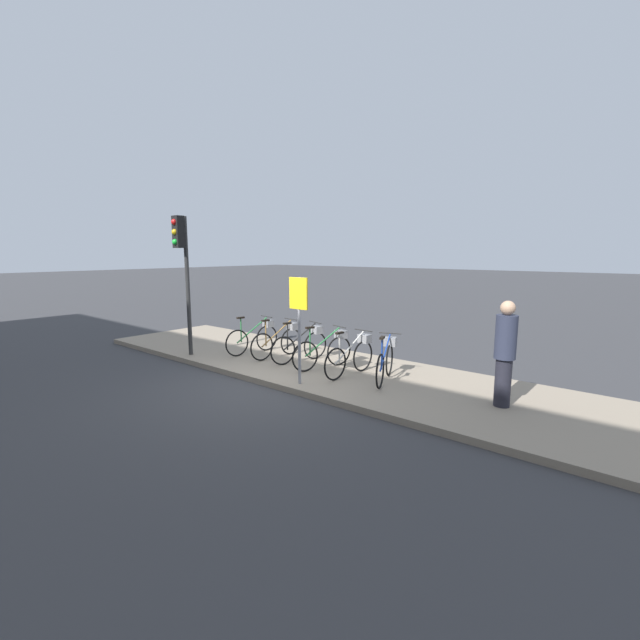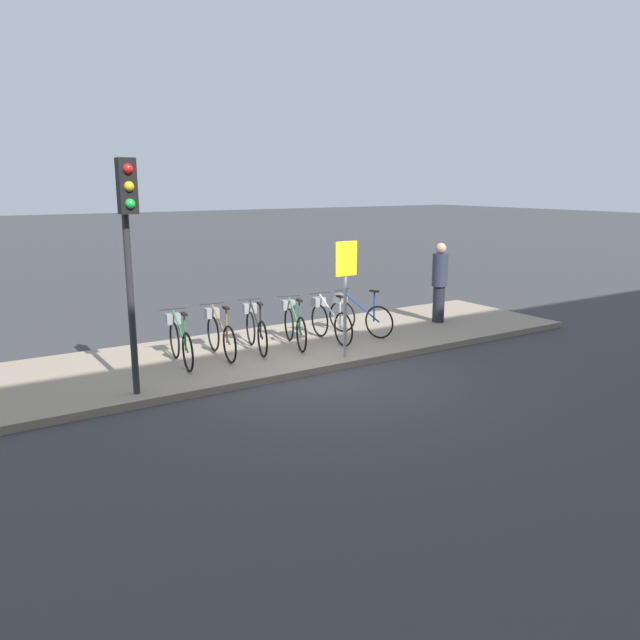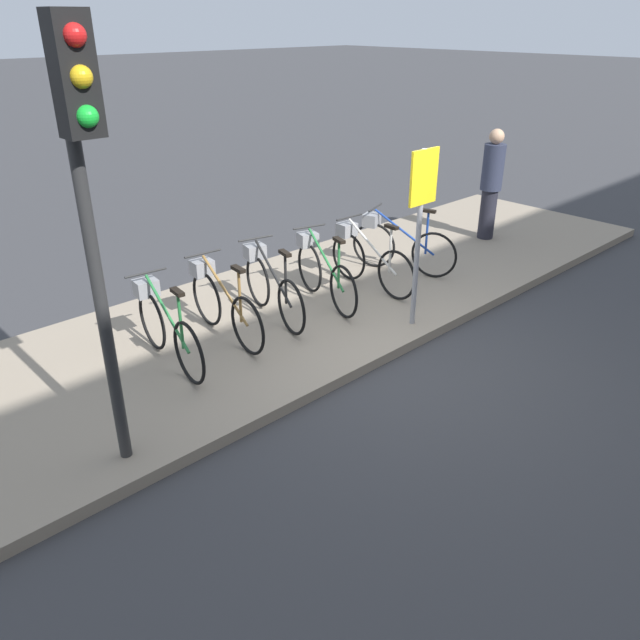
% 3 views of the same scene
% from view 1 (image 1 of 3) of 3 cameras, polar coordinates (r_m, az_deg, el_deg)
% --- Properties ---
extents(ground_plane, '(120.00, 120.00, 0.00)m').
position_cam_1_polar(ground_plane, '(8.74, -7.50, -8.73)').
color(ground_plane, '#38383A').
extents(sidewalk, '(12.84, 3.23, 0.12)m').
position_cam_1_polar(sidewalk, '(9.85, -0.59, -6.24)').
color(sidewalk, gray).
rests_on(sidewalk, ground_plane).
extents(parked_bicycle_0, '(0.46, 1.57, 0.97)m').
position_cam_1_polar(parked_bicycle_0, '(10.97, -8.61, -2.13)').
color(parked_bicycle_0, black).
rests_on(parked_bicycle_0, sidewalk).
extents(parked_bicycle_1, '(0.46, 1.57, 0.97)m').
position_cam_1_polar(parked_bicycle_1, '(10.47, -5.38, -2.60)').
color(parked_bicycle_1, black).
rests_on(parked_bicycle_1, sidewalk).
extents(parked_bicycle_2, '(0.53, 1.54, 0.97)m').
position_cam_1_polar(parked_bicycle_2, '(10.00, -2.30, -3.12)').
color(parked_bicycle_2, black).
rests_on(parked_bicycle_2, sidewalk).
extents(parked_bicycle_3, '(0.58, 1.53, 0.97)m').
position_cam_1_polar(parked_bicycle_3, '(9.44, 0.81, -3.86)').
color(parked_bicycle_3, black).
rests_on(parked_bicycle_3, sidewalk).
extents(parked_bicycle_4, '(0.46, 1.57, 0.97)m').
position_cam_1_polar(parked_bicycle_4, '(8.94, 4.36, -4.61)').
color(parked_bicycle_4, black).
rests_on(parked_bicycle_4, sidewalk).
extents(parked_bicycle_5, '(0.65, 1.50, 0.97)m').
position_cam_1_polar(parked_bicycle_5, '(8.63, 8.80, -5.19)').
color(parked_bicycle_5, black).
rests_on(parked_bicycle_5, sidewalk).
extents(pedestrian, '(0.34, 0.34, 1.77)m').
position_cam_1_polar(pedestrian, '(7.63, 23.43, -3.84)').
color(pedestrian, '#23232D').
rests_on(pedestrian, sidewalk).
extents(traffic_light, '(0.24, 0.40, 3.38)m').
position_cam_1_polar(traffic_light, '(10.87, -17.90, 8.09)').
color(traffic_light, '#2D2D2D').
rests_on(traffic_light, sidewalk).
extents(sign_post, '(0.44, 0.07, 2.07)m').
position_cam_1_polar(sign_post, '(8.12, -2.83, 1.07)').
color(sign_post, '#99999E').
rests_on(sign_post, sidewalk).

